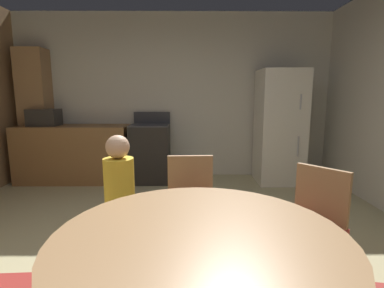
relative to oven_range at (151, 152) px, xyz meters
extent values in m
plane|color=tan|center=(0.36, -2.64, -0.47)|extent=(14.00, 14.00, 0.00)
cube|color=beige|center=(0.36, 0.40, 0.88)|extent=(5.48, 0.12, 2.70)
cube|color=olive|center=(-1.22, 0.00, -0.02)|extent=(1.73, 0.60, 0.90)
cube|color=#9E754C|center=(-1.86, 0.18, 0.58)|extent=(0.44, 0.36, 2.10)
cube|color=black|center=(0.00, 0.00, -0.02)|extent=(0.60, 0.60, 0.90)
cube|color=#38383D|center=(0.00, 0.00, 0.44)|extent=(0.60, 0.60, 0.02)
cube|color=#38383D|center=(0.00, 0.28, 0.54)|extent=(0.60, 0.04, 0.18)
cube|color=silver|center=(2.04, -0.05, 0.41)|extent=(0.68, 0.66, 1.76)
cylinder|color=#B2B2B7|center=(2.22, -0.39, 0.81)|extent=(0.02, 0.02, 0.22)
cylinder|color=#B2B2B7|center=(2.22, -0.39, 0.16)|extent=(0.02, 0.02, 0.30)
cube|color=#2D2B28|center=(-1.65, 0.00, 0.56)|extent=(0.44, 0.32, 0.26)
cylinder|color=#9E754C|center=(0.68, -3.35, 0.27)|extent=(1.32, 1.32, 0.04)
cylinder|color=#9E754C|center=(1.41, -2.95, -0.25)|extent=(0.03, 0.03, 0.43)
cylinder|color=#9E754C|center=(1.19, -2.69, -0.25)|extent=(0.03, 0.03, 0.43)
cylinder|color=#9E754C|center=(1.67, -2.72, -0.25)|extent=(0.03, 0.03, 0.43)
cylinder|color=#9E754C|center=(1.45, -2.47, -0.25)|extent=(0.03, 0.03, 0.43)
cube|color=#9E2D28|center=(1.43, -2.71, -0.02)|extent=(0.56, 0.56, 0.05)
cube|color=#9E754C|center=(1.57, -2.59, 0.19)|extent=(0.27, 0.31, 0.42)
cylinder|color=#9E754C|center=(0.82, -2.52, -0.25)|extent=(0.03, 0.03, 0.43)
cylinder|color=#9E754C|center=(0.48, -2.53, -0.25)|extent=(0.03, 0.03, 0.43)
cylinder|color=#9E754C|center=(0.81, -2.18, -0.25)|extent=(0.03, 0.03, 0.43)
cylinder|color=#9E754C|center=(0.47, -2.20, -0.25)|extent=(0.03, 0.03, 0.43)
cube|color=#9E2D28|center=(0.64, -2.36, -0.02)|extent=(0.41, 0.41, 0.05)
cube|color=#9E754C|center=(0.64, -2.18, 0.19)|extent=(0.38, 0.05, 0.42)
cylinder|color=#8C337A|center=(0.12, -2.51, -0.22)|extent=(0.17, 0.17, 0.50)
cylinder|color=gold|center=(0.12, -2.51, 0.24)|extent=(0.31, 0.31, 0.42)
sphere|color=#D6A884|center=(0.12, -2.51, 0.54)|extent=(0.17, 0.17, 0.17)
camera|label=1|loc=(0.63, -4.54, 0.90)|focal=26.94mm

